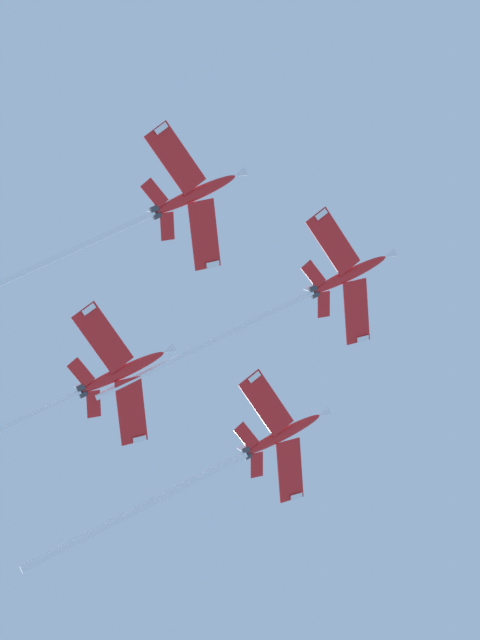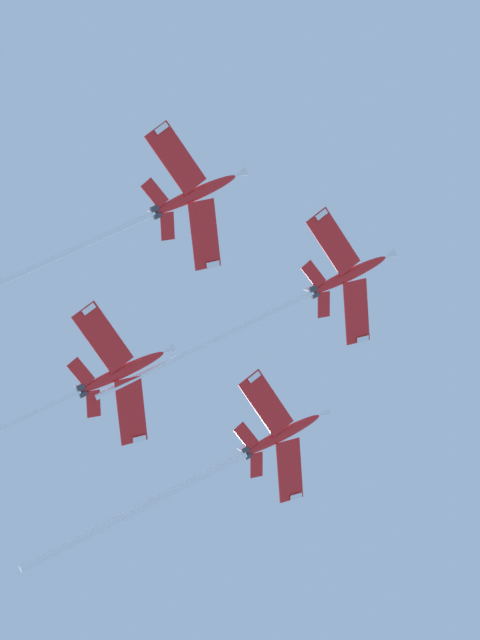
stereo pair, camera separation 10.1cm
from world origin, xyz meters
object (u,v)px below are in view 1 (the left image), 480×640
(jet_left_wing, at_px, (218,468))
(jet_right_wing, at_px, (158,211))
(jet_lead, at_px, (309,294))
(jet_slot, at_px, (76,393))

(jet_left_wing, height_order, jet_right_wing, jet_left_wing)
(jet_left_wing, bearing_deg, jet_lead, -75.82)
(jet_slot, bearing_deg, jet_right_wing, -80.01)
(jet_lead, relative_size, jet_slot, 0.93)
(jet_lead, bearing_deg, jet_left_wing, 104.18)
(jet_right_wing, bearing_deg, jet_lead, 18.44)
(jet_right_wing, bearing_deg, jet_left_wing, 62.71)
(jet_lead, height_order, jet_right_wing, jet_lead)
(jet_lead, bearing_deg, jet_right_wing, -161.56)
(jet_lead, distance_m, jet_left_wing, 26.46)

